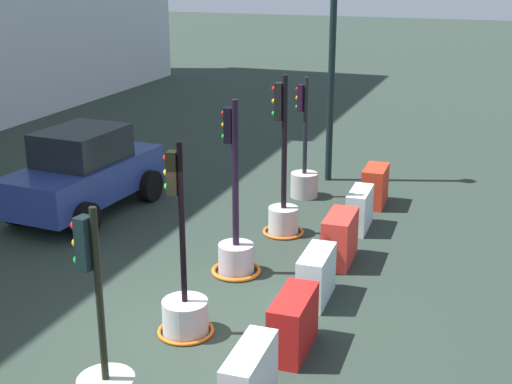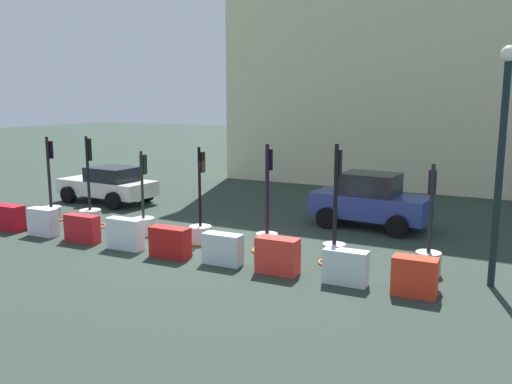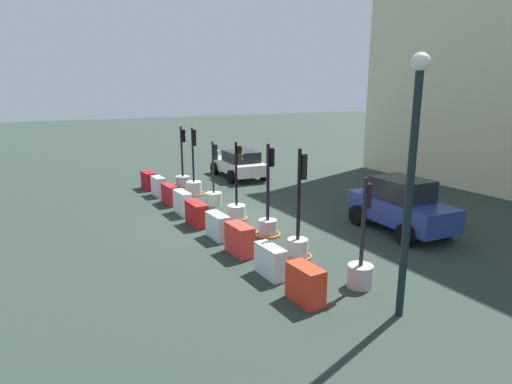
% 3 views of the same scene
% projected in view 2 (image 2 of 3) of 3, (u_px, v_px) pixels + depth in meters
% --- Properties ---
extents(ground_plane, '(120.00, 120.00, 0.00)m').
position_uv_depth(ground_plane, '(195.00, 246.00, 15.96)').
color(ground_plane, '#28362E').
extents(traffic_light_0, '(1.00, 1.00, 3.00)m').
position_uv_depth(traffic_light_0, '(51.00, 208.00, 19.29)').
color(traffic_light_0, '#AAA9AD').
rests_on(traffic_light_0, ground_plane).
extents(traffic_light_1, '(1.00, 1.00, 3.10)m').
position_uv_depth(traffic_light_1, '(90.00, 214.00, 18.20)').
color(traffic_light_1, silver).
rests_on(traffic_light_1, ground_plane).
extents(traffic_light_2, '(0.69, 0.69, 2.71)m').
position_uv_depth(traffic_light_2, '(144.00, 219.00, 17.20)').
color(traffic_light_2, '#AAB1A0').
rests_on(traffic_light_2, ground_plane).
extents(traffic_light_3, '(0.85, 0.85, 2.92)m').
position_uv_depth(traffic_light_3, '(201.00, 228.00, 16.22)').
color(traffic_light_3, '#BEBDBE').
rests_on(traffic_light_3, ground_plane).
extents(traffic_light_4, '(0.88, 0.88, 3.09)m').
position_uv_depth(traffic_light_4, '(267.00, 235.00, 15.28)').
color(traffic_light_4, '#B8A6B1').
rests_on(traffic_light_4, ground_plane).
extents(traffic_light_5, '(0.84, 0.84, 3.20)m').
position_uv_depth(traffic_light_5, '(334.00, 242.00, 14.15)').
color(traffic_light_5, beige).
rests_on(traffic_light_5, ground_plane).
extents(traffic_light_6, '(0.63, 0.63, 2.79)m').
position_uv_depth(traffic_light_6, '(428.00, 254.00, 13.32)').
color(traffic_light_6, '#B0A6A5').
rests_on(traffic_light_6, ground_plane).
extents(construction_barrier_0, '(1.13, 0.50, 0.84)m').
position_uv_depth(construction_barrier_0, '(9.00, 218.00, 17.79)').
color(construction_barrier_0, red).
rests_on(construction_barrier_0, ground_plane).
extents(construction_barrier_1, '(1.00, 0.44, 0.89)m').
position_uv_depth(construction_barrier_1, '(43.00, 222.00, 17.08)').
color(construction_barrier_1, silver).
rests_on(construction_barrier_1, ground_plane).
extents(construction_barrier_2, '(1.15, 0.41, 0.84)m').
position_uv_depth(construction_barrier_2, '(82.00, 229.00, 16.31)').
color(construction_barrier_2, red).
rests_on(construction_barrier_2, ground_plane).
extents(construction_barrier_3, '(1.14, 0.41, 0.91)m').
position_uv_depth(construction_barrier_3, '(125.00, 234.00, 15.52)').
color(construction_barrier_3, white).
rests_on(construction_barrier_3, ground_plane).
extents(construction_barrier_4, '(1.14, 0.49, 0.85)m').
position_uv_depth(construction_barrier_4, '(170.00, 242.00, 14.75)').
color(construction_barrier_4, red).
rests_on(construction_barrier_4, ground_plane).
extents(construction_barrier_5, '(1.08, 0.45, 0.83)m').
position_uv_depth(construction_barrier_5, '(223.00, 249.00, 14.12)').
color(construction_barrier_5, silver).
rests_on(construction_barrier_5, ground_plane).
extents(construction_barrier_6, '(1.09, 0.51, 0.91)m').
position_uv_depth(construction_barrier_6, '(278.00, 256.00, 13.39)').
color(construction_barrier_6, red).
rests_on(construction_barrier_6, ground_plane).
extents(construction_barrier_7, '(1.06, 0.42, 0.83)m').
position_uv_depth(construction_barrier_7, '(346.00, 267.00, 12.62)').
color(construction_barrier_7, silver).
rests_on(construction_barrier_7, ground_plane).
extents(construction_barrier_8, '(0.99, 0.50, 0.88)m').
position_uv_depth(construction_barrier_8, '(415.00, 277.00, 11.88)').
color(construction_barrier_8, red).
rests_on(construction_barrier_8, ground_plane).
extents(car_blue_estate, '(3.96, 2.22, 1.86)m').
position_uv_depth(car_blue_estate, '(370.00, 201.00, 18.08)').
color(car_blue_estate, navy).
rests_on(car_blue_estate, ground_plane).
extents(car_white_van, '(4.30, 2.34, 1.53)m').
position_uv_depth(car_white_van, '(109.00, 184.00, 22.38)').
color(car_white_van, silver).
rests_on(car_white_van, ground_plane).
extents(building_main_facade, '(18.06, 6.52, 15.58)m').
position_uv_depth(building_main_facade, '(407.00, 28.00, 26.79)').
color(building_main_facade, beige).
rests_on(building_main_facade, ground_plane).
extents(street_lamp_post, '(0.36, 0.36, 5.49)m').
position_uv_depth(street_lamp_post, '(502.00, 147.00, 11.99)').
color(street_lamp_post, black).
rests_on(street_lamp_post, ground_plane).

